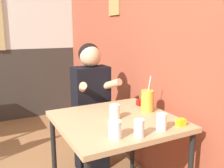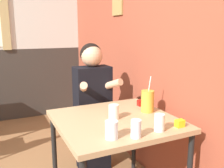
% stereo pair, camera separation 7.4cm
% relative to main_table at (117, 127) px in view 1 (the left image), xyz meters
% --- Properties ---
extents(brick_wall_right, '(0.08, 4.78, 2.70)m').
position_rel_main_table_xyz_m(brick_wall_right, '(0.54, 1.08, 0.69)').
color(brick_wall_right, brown).
rests_on(brick_wall_right, ground_plane).
extents(main_table, '(0.86, 0.85, 0.74)m').
position_rel_main_table_xyz_m(main_table, '(0.00, 0.00, 0.00)').
color(main_table, tan).
rests_on(main_table, ground_plane).
extents(person_seated, '(0.42, 0.40, 1.26)m').
position_rel_main_table_xyz_m(person_seated, '(0.05, 0.61, 0.00)').
color(person_seated, black).
rests_on(person_seated, ground_plane).
extents(cocktail_pitcher, '(0.10, 0.10, 0.29)m').
position_rel_main_table_xyz_m(cocktail_pitcher, '(0.30, 0.04, 0.16)').
color(cocktail_pitcher, gold).
rests_on(cocktail_pitcher, main_table).
extents(glass_near_pitcher, '(0.08, 0.08, 0.11)m').
position_rel_main_table_xyz_m(glass_near_pitcher, '(-0.18, -0.30, 0.13)').
color(glass_near_pitcher, silver).
rests_on(glass_near_pitcher, main_table).
extents(glass_center, '(0.07, 0.07, 0.11)m').
position_rel_main_table_xyz_m(glass_center, '(0.16, -0.33, 0.13)').
color(glass_center, silver).
rests_on(glass_center, main_table).
extents(glass_far_side, '(0.08, 0.08, 0.11)m').
position_rel_main_table_xyz_m(glass_far_side, '(-0.02, 0.00, 0.13)').
color(glass_far_side, silver).
rests_on(glass_far_side, main_table).
extents(glass_by_brick, '(0.06, 0.06, 0.11)m').
position_rel_main_table_xyz_m(glass_by_brick, '(-0.03, -0.35, 0.13)').
color(glass_by_brick, silver).
rests_on(glass_by_brick, main_table).
extents(condiment_ketchup, '(0.06, 0.04, 0.05)m').
position_rel_main_table_xyz_m(condiment_ketchup, '(0.34, 0.20, 0.10)').
color(condiment_ketchup, '#B7140F').
rests_on(condiment_ketchup, main_table).
extents(condiment_mustard, '(0.06, 0.04, 0.05)m').
position_rel_main_table_xyz_m(condiment_mustard, '(0.32, -0.33, 0.10)').
color(condiment_mustard, yellow).
rests_on(condiment_mustard, main_table).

